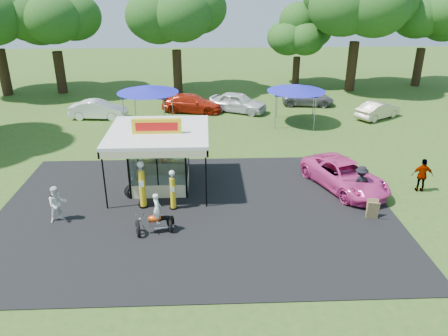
{
  "coord_description": "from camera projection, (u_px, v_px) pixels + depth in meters",
  "views": [
    {
      "loc": [
        0.62,
        -17.59,
        10.88
      ],
      "look_at": [
        1.52,
        4.0,
        1.52
      ],
      "focal_mm": 35.0,
      "sensor_mm": 36.0,
      "label": 1
    }
  ],
  "objects": [
    {
      "name": "oak_far_b",
      "position": [
        52.0,
        18.0,
        42.62
      ],
      "size": [
        9.75,
        9.75,
        11.63
      ],
      "color": "black",
      "rests_on": "ground"
    },
    {
      "name": "oak_far_c",
      "position": [
        175.0,
        14.0,
        42.68
      ],
      "size": [
        10.36,
        10.36,
        12.21
      ],
      "color": "black",
      "rests_on": "ground"
    },
    {
      "name": "tent_east",
      "position": [
        296.0,
        88.0,
        34.63
      ],
      "size": [
        4.66,
        4.66,
        3.26
      ],
      "rotation": [
        0.0,
        0.0,
        -0.19
      ],
      "color": "gray",
      "rests_on": "ground"
    },
    {
      "name": "bg_car_d",
      "position": [
        308.0,
        98.0,
        40.79
      ],
      "size": [
        5.02,
        2.79,
        1.33
      ],
      "primitive_type": "imported",
      "rotation": [
        0.0,
        0.0,
        1.44
      ],
      "color": "#565658",
      "rests_on": "ground"
    },
    {
      "name": "oak_far_e",
      "position": [
        359.0,
        1.0,
        42.91
      ],
      "size": [
        11.78,
        11.78,
        14.02
      ],
      "color": "black",
      "rests_on": "ground"
    },
    {
      "name": "ground",
      "position": [
        195.0,
        232.0,
        20.43
      ],
      "size": [
        120.0,
        120.0,
        0.0
      ],
      "primitive_type": "plane",
      "color": "#2B5019",
      "rests_on": "ground"
    },
    {
      "name": "gas_station_kiosk",
      "position": [
        160.0,
        158.0,
        24.22
      ],
      "size": [
        5.4,
        5.4,
        4.18
      ],
      "color": "white",
      "rests_on": "ground"
    },
    {
      "name": "oak_far_d",
      "position": [
        298.0,
        34.0,
        46.71
      ],
      "size": [
        7.2,
        7.2,
        8.57
      ],
      "color": "black",
      "rests_on": "ground"
    },
    {
      "name": "bg_car_a",
      "position": [
        98.0,
        110.0,
        36.81
      ],
      "size": [
        4.82,
        2.04,
        1.55
      ],
      "primitive_type": "imported",
      "rotation": [
        0.0,
        0.0,
        1.48
      ],
      "color": "white",
      "rests_on": "ground"
    },
    {
      "name": "gas_pump_right",
      "position": [
        173.0,
        191.0,
        22.09
      ],
      "size": [
        0.4,
        0.4,
        2.17
      ],
      "color": "black",
      "rests_on": "ground"
    },
    {
      "name": "spectator_east_a",
      "position": [
        360.0,
        183.0,
        23.2
      ],
      "size": [
        1.24,
        0.75,
        1.88
      ],
      "primitive_type": "imported",
      "rotation": [
        0.0,
        0.0,
        3.18
      ],
      "color": "black",
      "rests_on": "ground"
    },
    {
      "name": "bg_car_c",
      "position": [
        238.0,
        102.0,
        38.6
      ],
      "size": [
        5.48,
        4.1,
        1.74
      ],
      "primitive_type": "imported",
      "rotation": [
        0.0,
        0.0,
        1.11
      ],
      "color": "silver",
      "rests_on": "ground"
    },
    {
      "name": "a_frame_sign",
      "position": [
        373.0,
        210.0,
        21.36
      ],
      "size": [
        0.6,
        0.6,
        1.01
      ],
      "rotation": [
        0.0,
        0.0,
        -0.2
      ],
      "color": "#593819",
      "rests_on": "ground"
    },
    {
      "name": "spectator_west",
      "position": [
        57.0,
        204.0,
        21.01
      ],
      "size": [
        1.14,
        1.07,
        1.86
      ],
      "primitive_type": "imported",
      "rotation": [
        0.0,
        0.0,
        0.54
      ],
      "color": "white",
      "rests_on": "ground"
    },
    {
      "name": "oak_far_f",
      "position": [
        427.0,
        18.0,
        45.71
      ],
      "size": [
        9.19,
        9.19,
        11.07
      ],
      "color": "black",
      "rests_on": "ground"
    },
    {
      "name": "gas_pump_left",
      "position": [
        142.0,
        186.0,
        22.17
      ],
      "size": [
        0.48,
        0.48,
        2.59
      ],
      "color": "black",
      "rests_on": "ground"
    },
    {
      "name": "bg_car_b",
      "position": [
        192.0,
        103.0,
        38.66
      ],
      "size": [
        5.69,
        3.23,
        1.55
      ],
      "primitive_type": "imported",
      "rotation": [
        0.0,
        0.0,
        1.36
      ],
      "color": "red",
      "rests_on": "ground"
    },
    {
      "name": "kiosk_car",
      "position": [
        164.0,
        164.0,
        26.76
      ],
      "size": [
        2.82,
        1.13,
        0.96
      ],
      "primitive_type": "imported",
      "rotation": [
        0.0,
        0.0,
        1.57
      ],
      "color": "gold",
      "rests_on": "ground"
    },
    {
      "name": "motorcycle",
      "position": [
        156.0,
        217.0,
        20.09
      ],
      "size": [
        1.84,
        1.2,
        2.09
      ],
      "rotation": [
        0.0,
        0.0,
        0.25
      ],
      "color": "black",
      "rests_on": "ground"
    },
    {
      "name": "spectator_east_b",
      "position": [
        422.0,
        175.0,
        24.02
      ],
      "size": [
        1.2,
        0.67,
        1.92
      ],
      "primitive_type": "imported",
      "rotation": [
        0.0,
        0.0,
        2.95
      ],
      "color": "gray",
      "rests_on": "ground"
    },
    {
      "name": "spare_tires",
      "position": [
        131.0,
        192.0,
        23.54
      ],
      "size": [
        0.92,
        0.73,
        0.74
      ],
      "rotation": [
        0.0,
        0.0,
        0.35
      ],
      "color": "black",
      "rests_on": "ground"
    },
    {
      "name": "bg_car_e",
      "position": [
        378.0,
        110.0,
        36.89
      ],
      "size": [
        4.44,
        3.61,
        1.42
      ],
      "primitive_type": "imported",
      "rotation": [
        0.0,
        0.0,
        2.15
      ],
      "color": "beige",
      "rests_on": "ground"
    },
    {
      "name": "asphalt_apron",
      "position": [
        196.0,
        211.0,
        22.25
      ],
      "size": [
        20.0,
        14.0,
        0.04
      ],
      "primitive_type": "cube",
      "color": "black",
      "rests_on": "ground"
    },
    {
      "name": "pink_sedan",
      "position": [
        345.0,
        175.0,
        24.44
      ],
      "size": [
        4.47,
        6.23,
        1.58
      ],
      "primitive_type": "imported",
      "rotation": [
        0.0,
        0.0,
        0.37
      ],
      "color": "#E63E95",
      "rests_on": "ground"
    },
    {
      "name": "tent_west",
      "position": [
        148.0,
        89.0,
        33.88
      ],
      "size": [
        4.8,
        4.8,
        3.36
      ],
      "rotation": [
        0.0,
        0.0,
        -0.12
      ],
      "color": "gray",
      "rests_on": "ground"
    }
  ]
}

